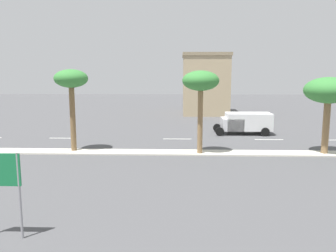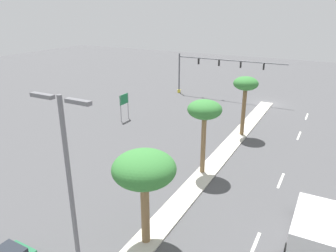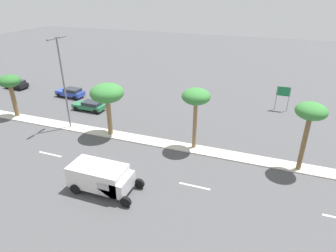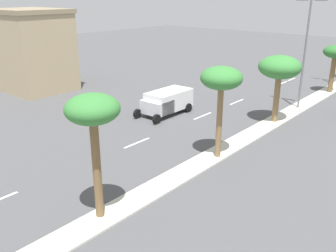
# 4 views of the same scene
# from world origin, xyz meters

# --- Properties ---
(ground_plane) EXTENTS (160.00, 160.00, 0.00)m
(ground_plane) POSITION_xyz_m (0.00, 32.90, 0.00)
(ground_plane) COLOR #4C4C4F
(lane_stripe_near) EXTENTS (0.20, 2.80, 0.01)m
(lane_stripe_near) POSITION_xyz_m (-6.11, 11.77, 0.01)
(lane_stripe_near) COLOR silver
(lane_stripe_near) RESTS_ON ground
(lane_stripe_far) EXTENTS (0.20, 2.80, 0.01)m
(lane_stripe_far) POSITION_xyz_m (-6.11, 23.31, 0.01)
(lane_stripe_far) COLOR silver
(lane_stripe_far) RESTS_ON ground
(lane_stripe_inboard) EXTENTS (0.20, 2.80, 0.01)m
(lane_stripe_inboard) POSITION_xyz_m (-6.11, 32.37, 0.01)
(lane_stripe_inboard) COLOR silver
(lane_stripe_inboard) RESTS_ON ground
(lane_stripe_trailing) EXTENTS (0.20, 2.80, 0.01)m
(lane_stripe_trailing) POSITION_xyz_m (-6.11, 38.85, 0.01)
(lane_stripe_trailing) COLOR silver
(lane_stripe_trailing) RESTS_ON ground
(commercial_building) EXTENTS (9.27, 7.37, 9.62)m
(commercial_building) POSITION_xyz_m (-28.30, 27.60, 4.83)
(commercial_building) COLOR tan
(commercial_building) RESTS_ON ground
(palm_tree_center) EXTENTS (2.71, 2.71, 6.68)m
(palm_tree_center) POSITION_xyz_m (-0.25, 14.74, 5.77)
(palm_tree_center) COLOR brown
(palm_tree_center) RESTS_ON median_curb
(palm_tree_near) EXTENTS (2.89, 2.89, 6.58)m
(palm_tree_near) POSITION_xyz_m (0.33, 25.17, 5.70)
(palm_tree_near) COLOR olive
(palm_tree_near) RESTS_ON median_curb
(palm_tree_right) EXTENTS (3.75, 3.75, 6.07)m
(palm_tree_right) POSITION_xyz_m (-0.00, 35.20, 5.04)
(palm_tree_right) COLOR olive
(palm_tree_right) RESTS_ON median_curb
(box_truck) EXTENTS (2.78, 6.00, 2.29)m
(box_truck) POSITION_xyz_m (-9.23, 30.46, 1.27)
(box_truck) COLOR silver
(box_truck) RESTS_ON ground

